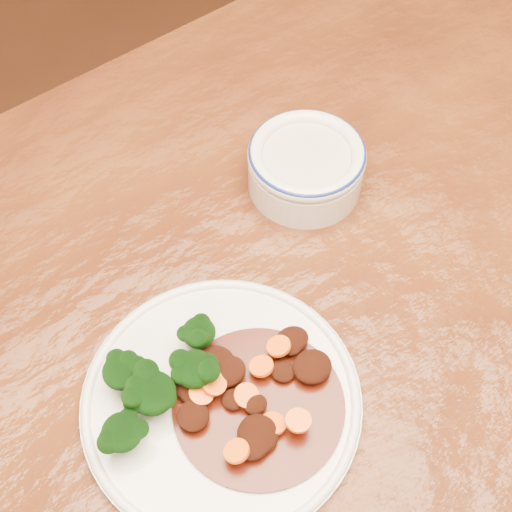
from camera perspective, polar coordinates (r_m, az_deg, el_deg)
ground at (r=1.45m, az=2.52°, el=-18.61°), size 4.00×4.00×0.00m
dining_table at (r=0.83m, az=4.22°, el=-6.11°), size 1.59×1.06×0.75m
dinner_plate at (r=0.69m, az=-2.78°, el=-11.46°), size 0.27×0.27×0.02m
broccoli_florets at (r=0.67m, az=-7.94°, el=-10.02°), size 0.14×0.09×0.05m
mince_stew at (r=0.68m, az=-0.42°, el=-10.78°), size 0.16×0.16×0.03m
dip_bowl at (r=0.82m, az=4.02°, el=7.24°), size 0.13×0.13×0.06m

